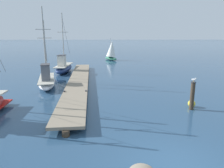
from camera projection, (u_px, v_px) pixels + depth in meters
The scene contains 7 objects.
floating_dock at pixel (79, 81), 19.84m from camera, with size 3.12×21.21×0.53m.
fishing_boat_0 at pixel (47, 80), 19.25m from camera, with size 2.80×7.35×6.98m.
fishing_boat_2 at pixel (64, 67), 26.16m from camera, with size 1.82×6.38×7.15m.
mooring_piling at pixel (192, 95), 13.08m from camera, with size 0.30×0.30×1.78m.
perched_seagull at pixel (194, 79), 12.86m from camera, with size 0.29×0.32×0.27m.
mooring_buoy at pixel (192, 104), 13.67m from camera, with size 0.47×0.47×0.54m.
distant_sailboat at pixel (111, 51), 38.56m from camera, with size 2.81×3.54×3.93m.
Camera 1 is at (-2.42, -6.47, 4.58)m, focal length 33.88 mm.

